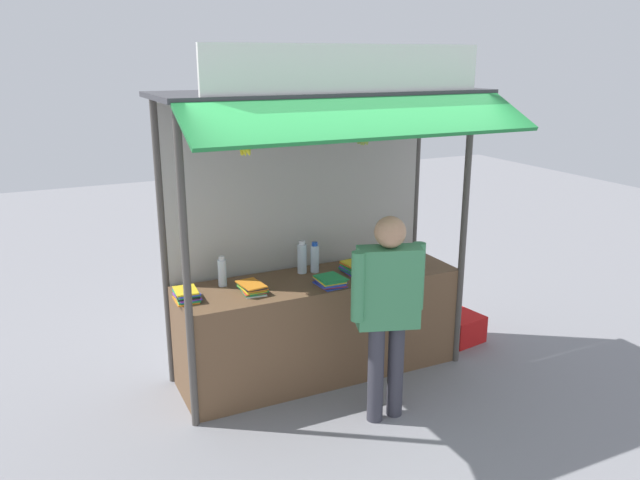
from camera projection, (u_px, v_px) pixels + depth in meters
The scene contains 14 objects.
ground_plane at pixel (320, 371), 5.80m from camera, with size 20.00×20.00×0.00m, color gray.
stall_counter at pixel (320, 326), 5.67m from camera, with size 2.52×0.72×0.91m, color brown.
stall_structure at pixel (315, 184), 5.39m from camera, with size 2.72×1.52×2.88m.
water_bottle_front_right at pixel (315, 258), 5.67m from camera, with size 0.08×0.08×0.28m.
water_bottle_left at pixel (302, 258), 5.64m from camera, with size 0.08×0.08×0.30m.
water_bottle_center at pixel (222, 272), 5.32m from camera, with size 0.07×0.07×0.26m.
magazine_stack_far_right at pixel (187, 295), 5.03m from camera, with size 0.20×0.25×0.09m.
magazine_stack_back_left at pixel (252, 288), 5.20m from camera, with size 0.22×0.30×0.08m.
magazine_stack_front_left at pixel (330, 281), 5.37m from camera, with size 0.24×0.29×0.07m.
magazine_stack_mid_right at pixel (356, 267), 5.68m from camera, with size 0.25×0.28×0.10m.
banana_bunch_leftmost at pixel (364, 134), 4.84m from camera, with size 0.12×0.12×0.27m.
banana_bunch_inner_right at pixel (246, 144), 4.45m from camera, with size 0.10×0.10×0.29m.
vendor_person at pixel (388, 301), 4.79m from camera, with size 0.63×0.34×1.66m.
plastic_crate at pixel (460, 327), 6.41m from camera, with size 0.39×0.39×0.27m, color red.
Camera 1 is at (-2.26, -4.71, 2.79)m, focal length 35.32 mm.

